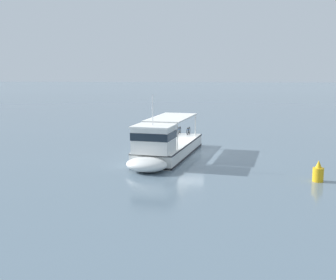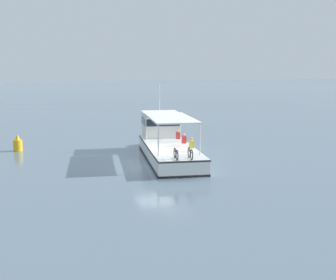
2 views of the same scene
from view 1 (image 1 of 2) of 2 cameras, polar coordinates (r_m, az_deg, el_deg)
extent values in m
plane|color=slate|center=(37.44, 2.85, -1.68)|extent=(400.00, 400.00, 0.00)
cube|color=white|center=(36.17, 0.26, -1.18)|extent=(11.20, 5.06, 1.10)
ellipsoid|color=white|center=(30.36, -2.85, -3.25)|extent=(2.68, 3.29, 1.01)
cube|color=black|center=(36.25, 0.26, -1.88)|extent=(11.20, 5.09, 0.16)
cube|color=#2D2D33|center=(36.09, 0.26, -0.45)|extent=(11.21, 5.11, 0.10)
cube|color=white|center=(31.75, -1.85, 0.08)|extent=(3.04, 3.14, 1.90)
cube|color=#19232D|center=(31.70, -1.85, 0.67)|extent=(3.09, 3.21, 0.56)
cube|color=white|center=(31.60, -1.86, 1.89)|extent=(3.22, 3.32, 0.12)
cube|color=white|center=(36.21, 0.45, 2.99)|extent=(7.11, 4.08, 0.10)
cylinder|color=silver|center=(32.90, 1.25, 0.50)|extent=(0.08, 0.08, 2.00)
cylinder|color=silver|center=(33.67, -3.24, 0.69)|extent=(0.08, 0.08, 2.00)
cylinder|color=silver|center=(39.16, 3.62, 1.91)|extent=(0.08, 0.08, 2.00)
cylinder|color=silver|center=(39.81, -0.22, 2.05)|extent=(0.08, 0.08, 2.00)
cylinder|color=silver|center=(31.19, -2.03, 3.93)|extent=(0.06, 0.06, 2.20)
sphere|color=white|center=(33.53, -4.23, -2.15)|extent=(0.36, 0.36, 0.36)
sphere|color=white|center=(36.59, -2.47, -1.15)|extent=(0.36, 0.36, 0.36)
sphere|color=white|center=(39.50, -1.08, -0.36)|extent=(0.36, 0.36, 0.36)
torus|color=black|center=(40.27, 2.59, 1.17)|extent=(0.66, 0.18, 0.66)
torus|color=black|center=(40.95, 2.81, 1.30)|extent=(0.66, 0.18, 0.66)
cylinder|color=#1E478C|center=(40.59, 2.70, 1.40)|extent=(0.70, 0.18, 0.06)
torus|color=black|center=(40.48, 1.35, 1.22)|extent=(0.66, 0.18, 0.66)
torus|color=black|center=(41.15, 1.59, 1.35)|extent=(0.66, 0.18, 0.66)
cylinder|color=#1E478C|center=(40.80, 1.47, 1.45)|extent=(0.70, 0.18, 0.06)
cube|color=yellow|center=(38.59, -0.35, 1.01)|extent=(0.27, 0.35, 0.52)
sphere|color=tan|center=(38.54, -0.35, 1.55)|extent=(0.20, 0.20, 0.20)
cube|color=red|center=(36.69, -1.04, 0.57)|extent=(0.27, 0.35, 0.52)
sphere|color=tan|center=(36.64, -1.04, 1.14)|extent=(0.20, 0.20, 0.20)
cube|color=red|center=(34.82, -1.89, 0.09)|extent=(0.27, 0.35, 0.52)
sphere|color=beige|center=(34.76, -1.89, 0.69)|extent=(0.20, 0.20, 0.20)
cylinder|color=gold|center=(29.50, 19.16, -4.34)|extent=(0.70, 0.70, 0.90)
cone|color=gold|center=(29.35, 19.24, -3.01)|extent=(0.42, 0.42, 0.50)
camera|label=2|loc=(65.10, 12.20, 8.67)|focal=46.83mm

